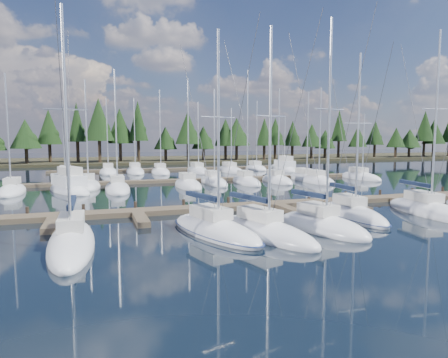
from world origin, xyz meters
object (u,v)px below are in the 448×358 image
object	(u,v)px
front_sailboat_4	(352,214)
front_sailboat_5	(426,210)
motor_yacht_left	(69,187)
front_sailboat_3	(322,226)
front_sailboat_0	(72,242)
front_sailboat_2	(264,232)
front_sailboat_1	(214,230)
motor_yacht_right	(285,168)
main_dock	(278,206)

from	to	relation	value
front_sailboat_4	front_sailboat_5	distance (m)	6.83
motor_yacht_left	front_sailboat_3	bearing A→B (deg)	-55.90
front_sailboat_3	front_sailboat_5	size ratio (longest dim) A/B	0.95
front_sailboat_4	front_sailboat_5	xyz separation A→B (m)	(6.82, -0.33, 0.01)
front_sailboat_0	front_sailboat_2	size ratio (longest dim) A/B	1.03
front_sailboat_1	motor_yacht_right	world-z (taller)	front_sailboat_1
front_sailboat_1	front_sailboat_5	distance (m)	18.25
main_dock	motor_yacht_left	distance (m)	24.42
front_sailboat_2	motor_yacht_left	bearing A→B (deg)	116.46
front_sailboat_1	front_sailboat_3	world-z (taller)	front_sailboat_3
front_sailboat_5	motor_yacht_left	world-z (taller)	front_sailboat_5
front_sailboat_0	front_sailboat_4	distance (m)	19.92
front_sailboat_0	front_sailboat_3	distance (m)	15.53
front_sailboat_0	front_sailboat_5	world-z (taller)	front_sailboat_5
main_dock	motor_yacht_left	world-z (taller)	motor_yacht_left
front_sailboat_0	motor_yacht_right	size ratio (longest dim) A/B	1.49
main_dock	motor_yacht_right	world-z (taller)	motor_yacht_right
front_sailboat_1	motor_yacht_right	size ratio (longest dim) A/B	1.44
front_sailboat_0	front_sailboat_1	size ratio (longest dim) A/B	1.04
front_sailboat_1	front_sailboat_5	bearing A→B (deg)	4.18
front_sailboat_4	motor_yacht_right	world-z (taller)	front_sailboat_4
front_sailboat_3	front_sailboat_0	bearing A→B (deg)	177.30
front_sailboat_2	motor_yacht_left	xyz separation A→B (m)	(-12.67, 25.45, 0.22)
front_sailboat_1	front_sailboat_2	xyz separation A→B (m)	(2.77, -1.44, 0.01)
front_sailboat_4	motor_yacht_right	bearing A→B (deg)	70.10
front_sailboat_0	motor_yacht_left	bearing A→B (deg)	93.46
front_sailboat_0	front_sailboat_2	bearing A→B (deg)	-5.57
front_sailboat_5	front_sailboat_3	bearing A→B (deg)	-167.78
front_sailboat_1	front_sailboat_2	world-z (taller)	front_sailboat_2
front_sailboat_4	front_sailboat_3	bearing A→B (deg)	-147.55
motor_yacht_left	front_sailboat_5	bearing A→B (deg)	-38.90
front_sailboat_0	front_sailboat_3	bearing A→B (deg)	-2.70
front_sailboat_2	motor_yacht_right	bearing A→B (deg)	61.96
front_sailboat_2	front_sailboat_0	bearing A→B (deg)	174.43
front_sailboat_3	front_sailboat_4	world-z (taller)	front_sailboat_3
main_dock	front_sailboat_5	bearing A→B (deg)	-30.65
front_sailboat_0	front_sailboat_3	xyz separation A→B (m)	(15.51, -0.73, 0.01)
front_sailboat_2	motor_yacht_left	distance (m)	28.42
front_sailboat_5	motor_yacht_left	size ratio (longest dim) A/B	1.54
motor_yacht_right	front_sailboat_4	bearing A→B (deg)	-109.90
front_sailboat_2	front_sailboat_3	xyz separation A→B (m)	(4.32, 0.36, 0.01)
main_dock	front_sailboat_4	distance (m)	6.66
front_sailboat_4	front_sailboat_5	world-z (taller)	front_sailboat_5
motor_yacht_right	main_dock	bearing A→B (deg)	-117.38
front_sailboat_4	motor_yacht_left	size ratio (longest dim) A/B	1.32
front_sailboat_3	front_sailboat_4	bearing A→B (deg)	32.45
front_sailboat_2	front_sailboat_5	xyz separation A→B (m)	(15.44, 2.77, 0.00)
front_sailboat_2	front_sailboat_1	bearing A→B (deg)	152.52
front_sailboat_5	motor_yacht_left	bearing A→B (deg)	141.10
front_sailboat_5	motor_yacht_right	size ratio (longest dim) A/B	1.63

